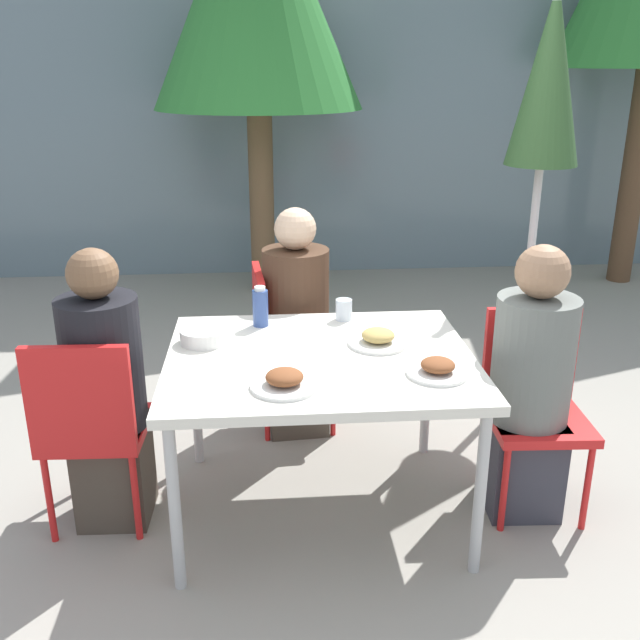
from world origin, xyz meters
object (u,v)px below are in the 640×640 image
Objects in this scene: chair_right at (534,395)px; chair_far at (280,338)px; drinking_cup at (344,310)px; salad_bowl at (204,336)px; person_left at (106,397)px; closed_umbrella at (547,96)px; person_far at (296,329)px; bottle at (260,307)px; chair_left at (90,421)px; person_right at (530,390)px.

chair_far is at bearing -32.84° from chair_right.
salad_bowl is (-0.61, -0.23, -0.02)m from drinking_cup.
person_left is 1.38× the size of chair_far.
closed_umbrella is 23.22× the size of drinking_cup.
person_far reaches higher than drinking_cup.
salad_bowl is at bearing 22.48° from person_left.
chair_far is at bearing 78.11° from bottle.
closed_umbrella is at bearing 25.28° from bottle.
chair_left is at bearing -46.97° from chair_far.
person_right is 1.61m from closed_umbrella.
person_left reaches higher than chair_right.
person_left is 1.00× the size of person_right.
person_left is at bearing -159.62° from salad_bowl.
chair_far is (-1.06, 0.76, 0.00)m from chair_right.
person_far is at bearing 65.78° from bottle.
person_left reaches higher than bottle.
bottle is (-1.15, 0.33, 0.32)m from chair_right.
bottle is at bearing 33.16° from chair_left.
person_right is at bearing -32.15° from drinking_cup.
salad_bowl is (-1.71, -0.88, -0.91)m from closed_umbrella.
drinking_cup is at bearing -29.32° from person_right.
chair_far is at bearing -36.99° from person_right.
person_far is 5.93× the size of salad_bowl.
person_right is at bearing -109.01° from closed_umbrella.
person_far reaches higher than salad_bowl.
person_far is at bearing -166.71° from closed_umbrella.
salad_bowl is at bearing -152.73° from closed_umbrella.
person_left is 1.09m from drinking_cup.
chair_left is 1.83m from chair_right.
chair_right is 0.73× the size of person_right.
person_far is (0.86, 0.80, 0.06)m from chair_left.
chair_left is 4.30× the size of salad_bowl.
closed_umbrella is (1.30, 0.31, 1.11)m from person_far.
drinking_cup is (-0.77, 0.38, 0.28)m from chair_right.
person_right is at bearing 45.66° from chair_far.
salad_bowl is at bearing -141.90° from bottle.
person_far is (-0.98, 0.72, 0.06)m from chair_right.
person_far reaches higher than person_right.
chair_far is at bearing -169.21° from closed_umbrella.
salad_bowl is at bearing -40.14° from person_far.
drinking_cup is (1.06, 0.46, 0.28)m from chair_left.
closed_umbrella is at bearing 27.27° from salad_bowl.
person_far is 0.50m from bottle.
bottle is (0.68, 0.41, 0.32)m from chair_left.
chair_far is at bearing 49.64° from chair_left.
chair_right is at bearing -121.84° from person_right.
person_right is (1.72, -0.07, -0.00)m from person_left.
bottle is at bearing -16.40° from chair_far.
chair_left is 4.70× the size of bottle.
chair_left reaches higher than salad_bowl.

